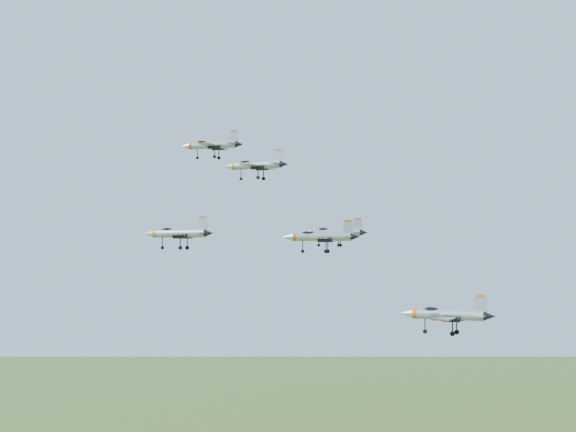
% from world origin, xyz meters
% --- Properties ---
extents(jet_lead, '(12.44, 10.38, 3.33)m').
position_xyz_m(jet_lead, '(-17.43, 14.95, 157.06)').
color(jet_lead, '#969AA1').
extents(jet_left_high, '(11.70, 9.59, 3.14)m').
position_xyz_m(jet_left_high, '(-2.70, 3.39, 151.63)').
color(jet_left_high, '#969AA1').
extents(jet_right_high, '(10.93, 9.01, 2.93)m').
position_xyz_m(jet_right_high, '(-3.53, -19.48, 140.04)').
color(jet_right_high, '#969AA1').
extents(jet_left_low, '(10.84, 9.11, 2.91)m').
position_xyz_m(jet_left_low, '(10.62, 4.67, 140.41)').
color(jet_left_low, '#969AA1').
extents(jet_right_low, '(10.40, 8.78, 2.80)m').
position_xyz_m(jet_right_low, '(16.47, -16.32, 139.49)').
color(jet_right_low, '#969AA1').
extents(jet_trail, '(13.58, 11.19, 3.64)m').
position_xyz_m(jet_trail, '(30.43, -3.82, 128.72)').
color(jet_trail, '#969AA1').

